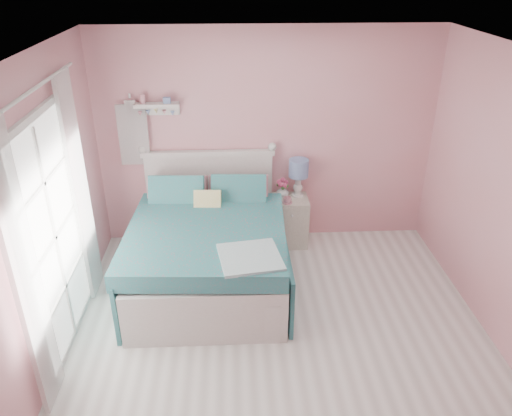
{
  "coord_description": "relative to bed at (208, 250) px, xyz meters",
  "views": [
    {
      "loc": [
        -0.42,
        -3.4,
        3.25
      ],
      "look_at": [
        -0.18,
        1.2,
        0.92
      ],
      "focal_mm": 35.0,
      "sensor_mm": 36.0,
      "label": 1
    }
  ],
  "objects": [
    {
      "name": "floor",
      "position": [
        0.7,
        -1.22,
        -0.4
      ],
      "size": [
        4.5,
        4.5,
        0.0
      ],
      "primitive_type": "plane",
      "color": "beige",
      "rests_on": "ground"
    },
    {
      "name": "room_shell",
      "position": [
        0.7,
        -1.22,
        1.18
      ],
      "size": [
        4.5,
        4.5,
        4.5
      ],
      "color": "pink",
      "rests_on": "floor"
    },
    {
      "name": "bed",
      "position": [
        0.0,
        0.0,
        0.0
      ],
      "size": [
        1.7,
        2.08,
        1.18
      ],
      "rotation": [
        0.0,
        0.0,
        -0.05
      ],
      "color": "silver",
      "rests_on": "floor"
    },
    {
      "name": "nightstand",
      "position": [
        0.98,
        0.79,
        -0.09
      ],
      "size": [
        0.43,
        0.42,
        0.62
      ],
      "color": "beige",
      "rests_on": "floor"
    },
    {
      "name": "table_lamp",
      "position": [
        1.08,
        0.87,
        0.54
      ],
      "size": [
        0.24,
        0.24,
        0.47
      ],
      "color": "white",
      "rests_on": "nightstand"
    },
    {
      "name": "vase",
      "position": [
        0.89,
        0.83,
        0.29
      ],
      "size": [
        0.19,
        0.19,
        0.16
      ],
      "primitive_type": "imported",
      "rotation": [
        0.0,
        0.0,
        -0.33
      ],
      "color": "silver",
      "rests_on": "nightstand"
    },
    {
      "name": "teacup",
      "position": [
        0.93,
        0.67,
        0.25
      ],
      "size": [
        0.13,
        0.13,
        0.08
      ],
      "primitive_type": "imported",
      "rotation": [
        0.0,
        0.0,
        0.42
      ],
      "color": "pink",
      "rests_on": "nightstand"
    },
    {
      "name": "roses",
      "position": [
        0.88,
        0.83,
        0.41
      ],
      "size": [
        0.14,
        0.11,
        0.12
      ],
      "color": "#C74472",
      "rests_on": "vase"
    },
    {
      "name": "wall_shelf",
      "position": [
        -0.55,
        0.97,
        1.33
      ],
      "size": [
        0.5,
        0.15,
        0.25
      ],
      "color": "silver",
      "rests_on": "room_shell"
    },
    {
      "name": "hanging_dress",
      "position": [
        -0.85,
        0.96,
        1.0
      ],
      "size": [
        0.34,
        0.03,
        0.72
      ],
      "primitive_type": "cube",
      "color": "white",
      "rests_on": "room_shell"
    },
    {
      "name": "french_door",
      "position": [
        -1.27,
        -0.82,
        0.67
      ],
      "size": [
        0.04,
        1.32,
        2.16
      ],
      "color": "silver",
      "rests_on": "floor"
    },
    {
      "name": "curtain_near",
      "position": [
        -1.22,
        -1.57,
        0.78
      ],
      "size": [
        0.04,
        0.4,
        2.32
      ],
      "primitive_type": "cube",
      "color": "white",
      "rests_on": "floor"
    },
    {
      "name": "curtain_far",
      "position": [
        -1.22,
        -0.08,
        0.78
      ],
      "size": [
        0.04,
        0.4,
        2.32
      ],
      "primitive_type": "cube",
      "color": "white",
      "rests_on": "floor"
    }
  ]
}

